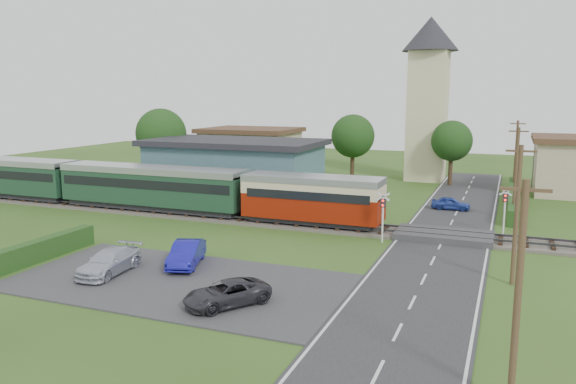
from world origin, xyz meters
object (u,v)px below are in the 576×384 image
at_px(crossing_signal_near, 383,210).
at_px(car_park_dark, 227,293).
at_px(car_park_blue, 186,254).
at_px(crossing_signal_far, 505,204).
at_px(house_west, 251,151).
at_px(church_tower, 429,87).
at_px(train, 120,184).
at_px(car_park_silver, 109,262).
at_px(car_on_road, 451,203).
at_px(pedestrian_near, 266,197).
at_px(pedestrian_far, 135,186).
at_px(station_building, 235,168).
at_px(equipment_hut, 125,182).

bearing_deg(crossing_signal_near, car_park_dark, -106.62).
bearing_deg(car_park_blue, crossing_signal_far, 22.36).
bearing_deg(house_west, church_tower, 8.53).
distance_m(train, house_west, 23.03).
height_order(car_park_silver, car_park_dark, car_park_silver).
relative_size(car_on_road, car_park_blue, 0.76).
relative_size(car_on_road, pedestrian_near, 1.84).
relative_size(train, crossing_signal_near, 13.18).
relative_size(church_tower, car_park_dark, 4.46).
height_order(train, pedestrian_far, train).
bearing_deg(station_building, equipment_hut, -144.08).
xyz_separation_m(equipment_hut, train, (2.03, -3.20, 0.43)).
height_order(church_tower, car_park_silver, church_tower).
bearing_deg(car_on_road, pedestrian_near, 114.13).
height_order(train, car_park_dark, train).
bearing_deg(car_park_dark, equipment_hut, 171.69).
distance_m(equipment_hut, crossing_signal_near, 25.04).
bearing_deg(pedestrian_far, car_park_silver, -129.19).
height_order(equipment_hut, station_building, station_building).
xyz_separation_m(station_building, pedestrian_far, (-6.76, -6.02, -1.26)).
bearing_deg(car_park_blue, equipment_hut, 118.09).
height_order(crossing_signal_near, car_park_dark, crossing_signal_near).
bearing_deg(station_building, church_tower, 48.59).
relative_size(house_west, car_park_dark, 2.74).
xyz_separation_m(equipment_hut, pedestrian_far, (1.24, -0.23, -0.31)).
height_order(church_tower, car_on_road, church_tower).
bearing_deg(crossing_signal_far, car_park_dark, -121.49).
xyz_separation_m(car_on_road, car_park_silver, (-14.98, -24.05, 0.13)).
bearing_deg(car_on_road, crossing_signal_far, -151.39).
relative_size(train, pedestrian_near, 25.83).
bearing_deg(car_park_dark, crossing_signal_near, 108.38).
bearing_deg(car_park_dark, car_on_road, 109.66).
bearing_deg(car_park_silver, train, 121.87).
bearing_deg(car_park_silver, car_park_blue, 37.40).
distance_m(car_on_road, car_park_dark, 26.77).
distance_m(equipment_hut, car_on_road, 28.25).
bearing_deg(church_tower, crossing_signal_near, -87.18).
bearing_deg(car_park_dark, station_building, 151.31).
relative_size(crossing_signal_near, car_on_road, 1.06).
xyz_separation_m(equipment_hut, crossing_signal_near, (24.40, -5.61, 0.39)).
xyz_separation_m(car_park_silver, pedestrian_near, (1.19, 17.68, 0.58)).
bearing_deg(car_park_blue, car_park_silver, -156.63).
xyz_separation_m(station_building, pedestrian_near, (5.64, -5.52, -1.41)).
distance_m(car_park_blue, pedestrian_far, 20.32).
height_order(car_on_road, car_park_silver, car_park_silver).
xyz_separation_m(crossing_signal_far, pedestrian_far, (-30.36, 0.58, -0.70)).
bearing_deg(station_building, pedestrian_near, -44.40).
height_order(car_park_dark, pedestrian_far, pedestrian_far).
distance_m(station_building, church_tower, 23.89).
relative_size(equipment_hut, car_park_blue, 0.63).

